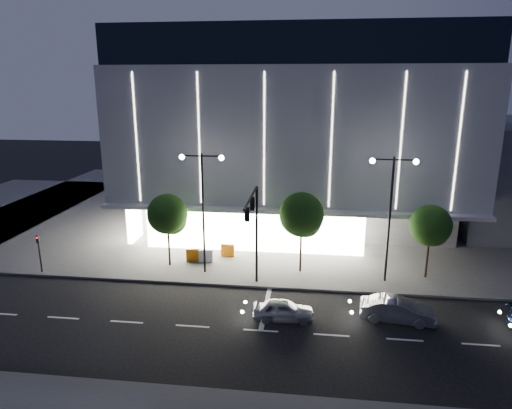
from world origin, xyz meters
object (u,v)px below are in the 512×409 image
Objects in this scene: tree_left at (168,216)px; barrier_b at (206,256)px; tree_mid at (302,217)px; barrier_c at (228,250)px; street_lamp_west at (203,196)px; barrier_a at (193,255)px; ped_signal_far at (39,250)px; street_lamp_east at (391,201)px; tree_right at (431,228)px; car_second at (397,310)px; car_lead at (283,310)px; traffic_mast at (254,221)px.

barrier_b is at bearing 18.10° from tree_left.
tree_mid is 5.59× the size of barrier_c.
tree_left is 5.77m from barrier_c.
street_lamp_west reaches higher than barrier_a.
street_lamp_west is 3.00× the size of ped_signal_far.
street_lamp_east is 16.12m from tree_left.
tree_mid is (19.03, 2.52, 2.45)m from ped_signal_far.
barrier_c is at bearing 20.10° from ped_signal_far.
tree_left is at bearing -146.61° from barrier_c.
ped_signal_far is 9.61m from tree_left.
ped_signal_far is 2.73× the size of barrier_b.
tree_right is at bearing 3.64° from street_lamp_west.
tree_right reaches higher than barrier_c.
barrier_a is at bearing -147.47° from barrier_c.
barrier_b is at bearing 68.39° from car_second.
car_second is 3.89× the size of barrier_a.
barrier_c is (13.11, 4.80, -1.24)m from ped_signal_far.
car_lead reaches higher than barrier_a.
traffic_mast is 12.63m from tree_right.
barrier_c is at bearing 115.90° from traffic_mast.
car_second is (8.89, -2.75, -4.32)m from traffic_mast.
barrier_a is (-17.42, 0.93, -3.23)m from tree_right.
tree_left reaches higher than ped_signal_far.
car_lead is at bearing -59.72° from barrier_a.
barrier_c is at bearing 171.33° from tree_right.
street_lamp_west is 16.19m from tree_right.
street_lamp_east reaches higher than car_lead.
tree_right is at bearing -18.78° from car_second.
traffic_mast reaches higher than ped_signal_far.
tree_mid is at bearing -16.79° from barrier_c.
street_lamp_west reaches higher than barrier_b.
car_second is (12.89, -5.41, -5.25)m from street_lamp_west.
tree_left reaches higher than car_second.
street_lamp_west reaches higher than car_second.
street_lamp_west reaches higher than traffic_mast.
ped_signal_far is 28.21m from tree_right.
tree_left is (-15.97, 1.02, -1.92)m from street_lamp_east.
tree_mid reaches higher than ped_signal_far.
barrier_b is 1.00× the size of barrier_c.
traffic_mast is 1.28× the size of tree_right.
traffic_mast is at bearing 30.47° from car_lead.
traffic_mast is 1.15× the size of tree_mid.
car_lead is 3.32× the size of barrier_b.
car_second is at bearing -86.80° from car_lead.
street_lamp_east is 8.18× the size of barrier_a.
tree_mid reaches higher than barrier_a.
barrier_a is at bearing 30.47° from tree_left.
traffic_mast is 7.94m from barrier_c.
car_lead is 11.04m from barrier_a.
traffic_mast is at bearing -27.84° from tree_left.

